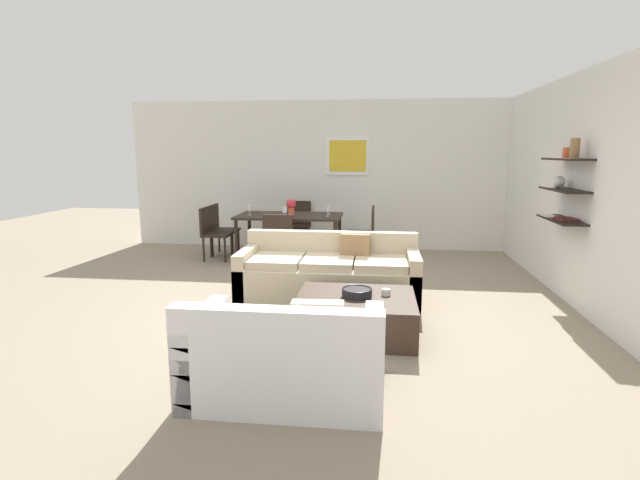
# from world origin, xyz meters

# --- Properties ---
(ground_plane) EXTENTS (18.00, 18.00, 0.00)m
(ground_plane) POSITION_xyz_m (0.00, 0.00, 0.00)
(ground_plane) COLOR gray
(back_wall_unit) EXTENTS (8.40, 0.09, 2.70)m
(back_wall_unit) POSITION_xyz_m (0.30, 3.53, 1.35)
(back_wall_unit) COLOR silver
(back_wall_unit) RESTS_ON ground
(right_wall_shelf_unit) EXTENTS (0.34, 8.20, 2.70)m
(right_wall_shelf_unit) POSITION_xyz_m (3.03, 0.60, 1.35)
(right_wall_shelf_unit) COLOR silver
(right_wall_shelf_unit) RESTS_ON ground
(sofa_beige) EXTENTS (2.18, 0.90, 0.78)m
(sofa_beige) POSITION_xyz_m (0.15, 0.34, 0.29)
(sofa_beige) COLOR beige
(sofa_beige) RESTS_ON ground
(loveseat_white) EXTENTS (1.43, 0.90, 0.78)m
(loveseat_white) POSITION_xyz_m (0.08, -2.12, 0.29)
(loveseat_white) COLOR white
(loveseat_white) RESTS_ON ground
(coffee_table) EXTENTS (1.16, 0.98, 0.38)m
(coffee_table) POSITION_xyz_m (0.53, -0.83, 0.19)
(coffee_table) COLOR #38281E
(coffee_table) RESTS_ON ground
(decorative_bowl) EXTENTS (0.30, 0.30, 0.08)m
(decorative_bowl) POSITION_xyz_m (0.54, -0.81, 0.42)
(decorative_bowl) COLOR black
(decorative_bowl) RESTS_ON coffee_table
(candle_jar) EXTENTS (0.09, 0.09, 0.06)m
(candle_jar) POSITION_xyz_m (0.82, -0.74, 0.41)
(candle_jar) COLOR silver
(candle_jar) RESTS_ON coffee_table
(dining_table) EXTENTS (1.72, 0.94, 0.75)m
(dining_table) POSITION_xyz_m (-0.73, 2.45, 0.68)
(dining_table) COLOR black
(dining_table) RESTS_ON ground
(dining_chair_right_near) EXTENTS (0.44, 0.44, 0.88)m
(dining_chair_right_near) POSITION_xyz_m (0.54, 2.23, 0.50)
(dining_chair_right_near) COLOR black
(dining_chair_right_near) RESTS_ON ground
(dining_chair_left_near) EXTENTS (0.44, 0.44, 0.88)m
(dining_chair_left_near) POSITION_xyz_m (-1.99, 2.23, 0.50)
(dining_chair_left_near) COLOR black
(dining_chair_left_near) RESTS_ON ground
(dining_chair_right_far) EXTENTS (0.44, 0.44, 0.88)m
(dining_chair_right_far) POSITION_xyz_m (0.54, 2.66, 0.50)
(dining_chair_right_far) COLOR black
(dining_chair_right_far) RESTS_ON ground
(dining_chair_foot) EXTENTS (0.44, 0.44, 0.88)m
(dining_chair_foot) POSITION_xyz_m (-0.73, 1.57, 0.50)
(dining_chair_foot) COLOR black
(dining_chair_foot) RESTS_ON ground
(dining_chair_head) EXTENTS (0.44, 0.44, 0.88)m
(dining_chair_head) POSITION_xyz_m (-0.73, 3.32, 0.50)
(dining_chair_head) COLOR black
(dining_chair_head) RESTS_ON ground
(dining_chair_left_far) EXTENTS (0.44, 0.44, 0.88)m
(dining_chair_left_far) POSITION_xyz_m (-1.99, 2.66, 0.50)
(dining_chair_left_far) COLOR black
(dining_chair_left_far) RESTS_ON ground
(wine_glass_right_far) EXTENTS (0.07, 0.07, 0.17)m
(wine_glass_right_far) POSITION_xyz_m (-0.08, 2.56, 0.87)
(wine_glass_right_far) COLOR silver
(wine_glass_right_far) RESTS_ON dining_table
(wine_glass_right_near) EXTENTS (0.06, 0.06, 0.16)m
(wine_glass_right_near) POSITION_xyz_m (-0.08, 2.33, 0.86)
(wine_glass_right_near) COLOR silver
(wine_glass_right_near) RESTS_ON dining_table
(wine_glass_foot) EXTENTS (0.07, 0.07, 0.18)m
(wine_glass_foot) POSITION_xyz_m (-0.73, 2.03, 0.87)
(wine_glass_foot) COLOR silver
(wine_glass_foot) RESTS_ON dining_table
(wine_glass_left_near) EXTENTS (0.07, 0.07, 0.17)m
(wine_glass_left_near) POSITION_xyz_m (-1.38, 2.33, 0.87)
(wine_glass_left_near) COLOR silver
(wine_glass_left_near) RESTS_ON dining_table
(centerpiece_vase) EXTENTS (0.16, 0.16, 0.26)m
(centerpiece_vase) POSITION_xyz_m (-0.68, 2.39, 0.90)
(centerpiece_vase) COLOR #D85933
(centerpiece_vase) RESTS_ON dining_table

